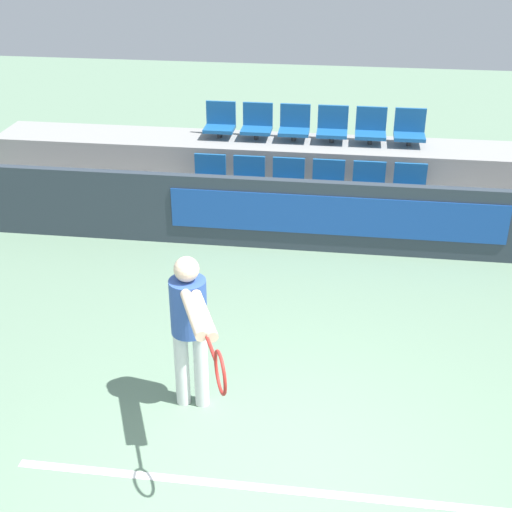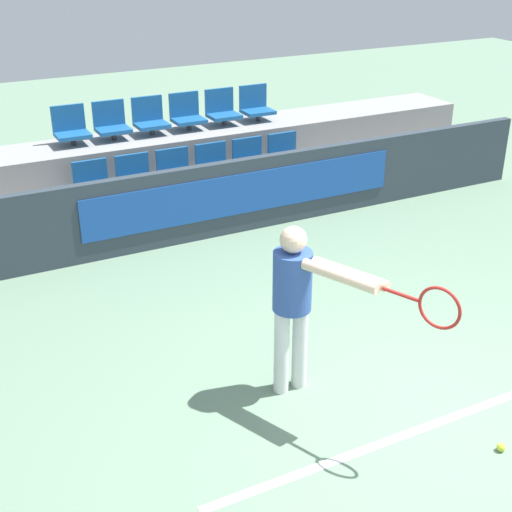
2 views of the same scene
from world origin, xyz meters
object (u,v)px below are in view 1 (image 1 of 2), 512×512
(stadium_chair_3, at_px, (328,182))
(stadium_chair_6, at_px, (220,122))
(stadium_chair_8, at_px, (294,125))
(stadium_chair_2, at_px, (288,180))
(stadium_chair_11, at_px, (410,130))
(stadium_chair_0, at_px, (209,176))
(tennis_player, at_px, (191,322))
(stadium_chair_4, at_px, (369,184))
(stadium_chair_9, at_px, (332,127))
(stadium_chair_5, at_px, (410,186))
(stadium_chair_1, at_px, (248,178))
(stadium_chair_10, at_px, (371,128))
(stadium_chair_7, at_px, (257,124))

(stadium_chair_3, distance_m, stadium_chair_6, 1.91)
(stadium_chair_3, xyz_separation_m, stadium_chair_8, (-0.54, 0.89, 0.49))
(stadium_chair_6, height_order, stadium_chair_8, same)
(stadium_chair_2, relative_size, stadium_chair_11, 1.00)
(stadium_chair_0, relative_size, tennis_player, 0.33)
(stadium_chair_0, distance_m, stadium_chair_4, 2.16)
(stadium_chair_4, distance_m, tennis_player, 4.27)
(stadium_chair_9, bearing_deg, stadium_chair_5, -39.55)
(stadium_chair_8, bearing_deg, stadium_chair_5, -28.83)
(stadium_chair_5, height_order, stadium_chair_11, stadium_chair_11)
(stadium_chair_4, distance_m, stadium_chair_6, 2.39)
(stadium_chair_1, height_order, stadium_chair_10, stadium_chair_10)
(stadium_chair_9, bearing_deg, stadium_chair_2, -121.19)
(stadium_chair_0, height_order, stadium_chair_9, stadium_chair_9)
(stadium_chair_5, bearing_deg, stadium_chair_8, 151.17)
(stadium_chair_8, xyz_separation_m, stadium_chair_9, (0.54, 0.00, 0.00))
(stadium_chair_0, bearing_deg, stadium_chair_2, 0.00)
(stadium_chair_10, bearing_deg, stadium_chair_0, -157.56)
(stadium_chair_0, height_order, stadium_chair_11, stadium_chair_11)
(stadium_chair_2, distance_m, stadium_chair_6, 1.48)
(stadium_chair_0, distance_m, stadium_chair_7, 1.15)
(stadium_chair_2, distance_m, tennis_player, 4.01)
(stadium_chair_10, xyz_separation_m, stadium_chair_11, (0.54, 0.00, 0.00))
(stadium_chair_1, bearing_deg, stadium_chair_7, 90.00)
(stadium_chair_0, xyz_separation_m, stadium_chair_3, (1.62, 0.00, 0.00))
(stadium_chair_3, height_order, stadium_chair_9, stadium_chair_9)
(stadium_chair_3, distance_m, stadium_chair_4, 0.54)
(stadium_chair_3, bearing_deg, stadium_chair_0, 180.00)
(stadium_chair_0, height_order, stadium_chair_6, stadium_chair_6)
(stadium_chair_11, bearing_deg, stadium_chair_8, 180.00)
(stadium_chair_4, height_order, stadium_chair_11, stadium_chair_11)
(stadium_chair_0, height_order, stadium_chair_2, same)
(stadium_chair_7, height_order, stadium_chair_11, same)
(stadium_chair_10, bearing_deg, stadium_chair_9, 180.00)
(stadium_chair_2, bearing_deg, stadium_chair_11, 28.83)
(stadium_chair_6, bearing_deg, stadium_chair_7, 0.00)
(stadium_chair_9, relative_size, stadium_chair_10, 1.00)
(stadium_chair_5, bearing_deg, stadium_chair_2, 180.00)
(stadium_chair_7, bearing_deg, stadium_chair_2, -58.81)
(stadium_chair_1, distance_m, stadium_chair_5, 2.16)
(stadium_chair_1, distance_m, stadium_chair_3, 1.08)
(stadium_chair_6, relative_size, stadium_chair_9, 1.00)
(stadium_chair_2, distance_m, stadium_chair_4, 1.08)
(stadium_chair_0, distance_m, tennis_player, 4.03)
(stadium_chair_11, bearing_deg, stadium_chair_7, 180.00)
(stadium_chair_0, relative_size, stadium_chair_7, 1.00)
(stadium_chair_6, xyz_separation_m, tennis_player, (0.62, -4.87, -0.26))
(stadium_chair_7, distance_m, stadium_chair_8, 0.54)
(stadium_chair_4, relative_size, stadium_chair_10, 1.00)
(stadium_chair_11, bearing_deg, stadium_chair_5, -90.00)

